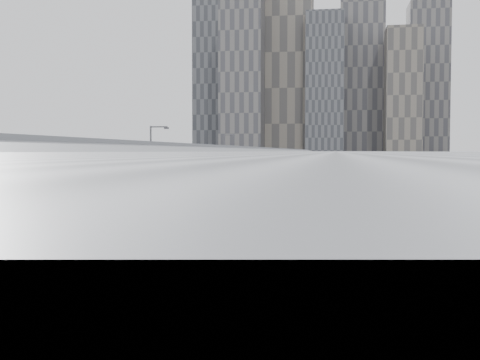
% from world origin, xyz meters
% --- Properties ---
extents(sidewalk, '(10.00, 170.00, 0.12)m').
position_xyz_m(sidewalk, '(9.00, 55.00, 0.06)').
color(sidewalk, gray).
rests_on(sidewalk, ground).
extents(lane_line, '(0.12, 160.00, 0.02)m').
position_xyz_m(lane_line, '(-1.50, 55.00, 0.01)').
color(lane_line, gold).
rests_on(lane_line, ground).
extents(depot, '(12.45, 160.40, 7.20)m').
position_xyz_m(depot, '(12.99, 55.00, 3.51)').
color(depot, gray).
rests_on(depot, ground).
extents(skyline, '(145.00, 64.00, 120.00)m').
position_xyz_m(skyline, '(-2.90, 324.16, 50.85)').
color(skyline, slate).
rests_on(skyline, ground).
extents(bus_0, '(3.13, 13.16, 3.82)m').
position_xyz_m(bus_0, '(2.10, 4.22, 1.61)').
color(bus_0, silver).
rests_on(bus_0, ground).
extents(bus_1, '(3.42, 12.24, 3.53)m').
position_xyz_m(bus_1, '(2.68, 19.04, 1.49)').
color(bus_1, '#171D33').
rests_on(bus_1, ground).
extents(bus_2, '(3.07, 12.29, 3.56)m').
position_xyz_m(bus_2, '(2.71, 34.93, 1.50)').
color(bus_2, silver).
rests_on(bus_2, ground).
extents(bus_3, '(3.34, 13.48, 3.91)m').
position_xyz_m(bus_3, '(1.75, 49.52, 1.65)').
color(bus_3, gray).
rests_on(bus_3, ground).
extents(bus_4, '(3.10, 13.96, 4.06)m').
position_xyz_m(bus_4, '(2.34, 62.06, 1.72)').
color(bus_4, silver).
rests_on(bus_4, ground).
extents(bus_5, '(2.98, 13.10, 3.81)m').
position_xyz_m(bus_5, '(2.79, 75.14, 1.61)').
color(bus_5, black).
rests_on(bus_5, ground).
extents(bus_6, '(3.62, 12.27, 3.53)m').
position_xyz_m(bus_6, '(2.62, 88.31, 1.49)').
color(bus_6, silver).
rests_on(bus_6, ground).
extents(bus_7, '(3.55, 12.55, 3.62)m').
position_xyz_m(bus_7, '(2.02, 105.19, 1.53)').
color(bus_7, slate).
rests_on(bus_7, ground).
extents(bus_8, '(3.43, 12.53, 3.62)m').
position_xyz_m(bus_8, '(2.38, 118.90, 1.53)').
color(bus_8, '#94959D').
rests_on(bus_8, ground).
extents(tree_0, '(2.06, 2.06, 4.28)m').
position_xyz_m(tree_0, '(5.77, 5.42, 3.23)').
color(tree_0, black).
rests_on(tree_0, ground).
extents(tree_1, '(1.88, 1.88, 4.43)m').
position_xyz_m(tree_1, '(5.86, 30.20, 3.46)').
color(tree_1, black).
rests_on(tree_1, ground).
extents(tree_2, '(1.86, 1.86, 4.51)m').
position_xyz_m(tree_2, '(5.87, 57.92, 3.55)').
color(tree_2, black).
rests_on(tree_2, ground).
extents(tree_3, '(1.87, 1.87, 4.79)m').
position_xyz_m(tree_3, '(5.87, 76.14, 3.82)').
color(tree_3, black).
rests_on(tree_3, ground).
extents(tree_4, '(2.66, 2.66, 4.76)m').
position_xyz_m(tree_4, '(5.47, 106.52, 3.42)').
color(tree_4, black).
rests_on(tree_4, ground).
extents(street_lamp_near, '(2.04, 0.22, 9.46)m').
position_xyz_m(street_lamp_near, '(-4.76, 44.69, 5.43)').
color(street_lamp_near, '#59595E').
rests_on(street_lamp_near, ground).
extents(street_lamp_far, '(2.04, 0.22, 9.79)m').
position_xyz_m(street_lamp_far, '(-5.04, 87.76, 5.60)').
color(street_lamp_far, '#59595E').
rests_on(street_lamp_far, ground).
extents(shipping_container, '(4.87, 6.96, 2.48)m').
position_xyz_m(shipping_container, '(-6.42, 115.93, 1.24)').
color(shipping_container, '#16481A').
rests_on(shipping_container, ground).
extents(suv, '(4.16, 5.77, 1.46)m').
position_xyz_m(suv, '(-3.37, 127.97, 0.73)').
color(suv, black).
rests_on(suv, ground).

